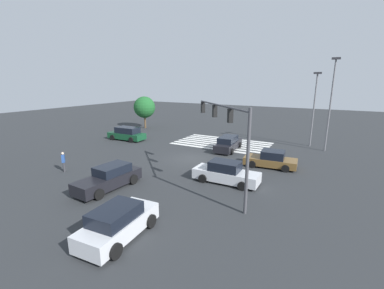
{
  "coord_description": "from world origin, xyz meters",
  "views": [
    {
      "loc": [
        -11.35,
        20.41,
        7.18
      ],
      "look_at": [
        0.0,
        0.0,
        1.43
      ],
      "focal_mm": 24.0,
      "sensor_mm": 36.0,
      "label": 1
    }
  ],
  "objects": [
    {
      "name": "car_1",
      "position": [
        -4.95,
        3.85,
        0.71
      ],
      "size": [
        4.8,
        1.97,
        1.58
      ],
      "rotation": [
        0.0,
        0.0,
        3.16
      ],
      "color": "silver",
      "rests_on": "ground_plane"
    },
    {
      "name": "crosswalk_markings",
      "position": [
        0.0,
        -7.33,
        0.0
      ],
      "size": [
        10.89,
        6.3,
        0.01
      ],
      "rotation": [
        0.0,
        0.0,
        1.57
      ],
      "color": "silver",
      "rests_on": "ground_plane"
    },
    {
      "name": "tree_corner_b",
      "position": [
        14.62,
        -11.05,
        3.27
      ],
      "size": [
        3.32,
        3.32,
        4.94
      ],
      "color": "brown",
      "rests_on": "ground_plane"
    },
    {
      "name": "street_light_pole_b",
      "position": [
        -9.29,
        -10.98,
        4.88
      ],
      "size": [
        0.8,
        0.36,
        8.15
      ],
      "color": "slate",
      "rests_on": "ground_plane"
    },
    {
      "name": "street_light_pole_a",
      "position": [
        -10.89,
        -9.45,
        5.56
      ],
      "size": [
        0.8,
        0.36,
        9.47
      ],
      "color": "slate",
      "rests_on": "ground_plane"
    },
    {
      "name": "pedestrian",
      "position": [
        7.42,
        8.12,
        0.92
      ],
      "size": [
        0.41,
        0.41,
        1.65
      ],
      "rotation": [
        0.0,
        0.0,
        -2.31
      ],
      "color": "#38383D",
      "rests_on": "ground_plane"
    },
    {
      "name": "car_3",
      "position": [
        -3.11,
        12.69,
        0.76
      ],
      "size": [
        2.24,
        4.3,
        1.59
      ],
      "rotation": [
        0.0,
        0.0,
        -1.5
      ],
      "color": "silver",
      "rests_on": "ground_plane"
    },
    {
      "name": "car_5",
      "position": [
        -7.04,
        -1.3,
        0.65
      ],
      "size": [
        4.47,
        2.3,
        1.45
      ],
      "rotation": [
        0.0,
        0.0,
        0.08
      ],
      "color": "brown",
      "rests_on": "ground_plane"
    },
    {
      "name": "car_0",
      "position": [
        -1.8,
        -4.73,
        0.72
      ],
      "size": [
        2.16,
        4.92,
        1.53
      ],
      "rotation": [
        0.0,
        0.0,
        -1.51
      ],
      "color": "black",
      "rests_on": "ground_plane"
    },
    {
      "name": "car_2",
      "position": [
        11.15,
        -3.21,
        0.79
      ],
      "size": [
        4.88,
        2.16,
        1.65
      ],
      "rotation": [
        0.0,
        0.0,
        0.03
      ],
      "color": "#144728",
      "rests_on": "ground_plane"
    },
    {
      "name": "ground_plane",
      "position": [
        0.0,
        0.0,
        0.0
      ],
      "size": [
        112.83,
        112.83,
        0.0
      ],
      "primitive_type": "plane",
      "color": "#2B2D30"
    },
    {
      "name": "traffic_signal_mast",
      "position": [
        -5.54,
        5.54,
        4.46
      ],
      "size": [
        5.79,
        5.79,
        5.9
      ],
      "rotation": [
        0.0,
        0.0,
        -0.79
      ],
      "color": "#47474C",
      "rests_on": "ground_plane"
    },
    {
      "name": "car_4",
      "position": [
        1.64,
        8.73,
        0.74
      ],
      "size": [
        2.15,
        4.88,
        1.58
      ],
      "rotation": [
        0.0,
        0.0,
        1.51
      ],
      "color": "black",
      "rests_on": "ground_plane"
    }
  ]
}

